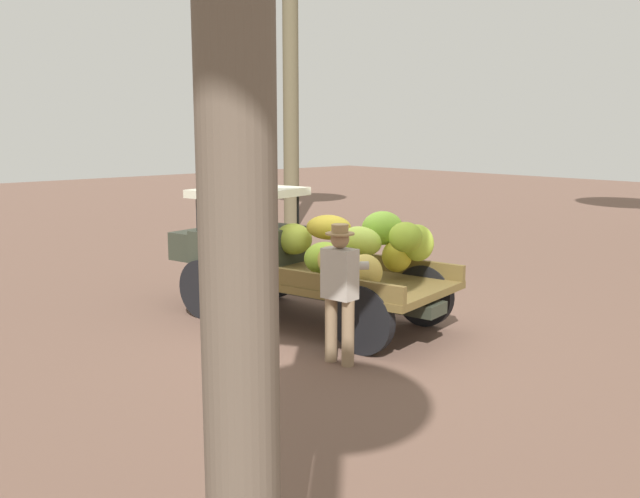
{
  "coord_description": "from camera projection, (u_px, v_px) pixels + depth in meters",
  "views": [
    {
      "loc": [
        -6.88,
        6.46,
        2.8
      ],
      "look_at": [
        0.36,
        -0.13,
        1.09
      ],
      "focal_mm": 39.39,
      "sensor_mm": 36.0,
      "label": 1
    }
  ],
  "objects": [
    {
      "name": "truck",
      "position": [
        298.0,
        256.0,
        10.23
      ],
      "size": [
        4.63,
        2.43,
        1.88
      ],
      "rotation": [
        0.0,
        0.0,
        0.19
      ],
      "color": "#303428",
      "rests_on": "ground"
    },
    {
      "name": "ground_plane",
      "position": [
        331.0,
        330.0,
        9.77
      ],
      "size": [
        60.0,
        60.0,
        0.0
      ],
      "primitive_type": "plane",
      "color": "brown"
    },
    {
      "name": "farmer",
      "position": [
        340.0,
        285.0,
        8.26
      ],
      "size": [
        0.52,
        0.48,
        1.68
      ],
      "rotation": [
        0.0,
        0.0,
        -1.45
      ],
      "color": "#8D7153",
      "rests_on": "ground"
    }
  ]
}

